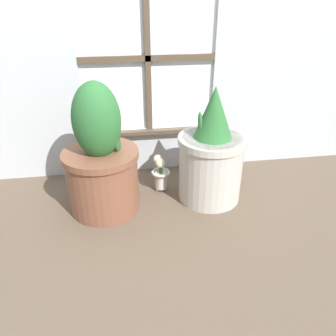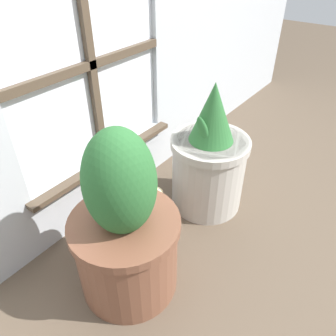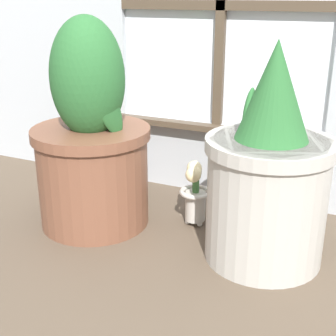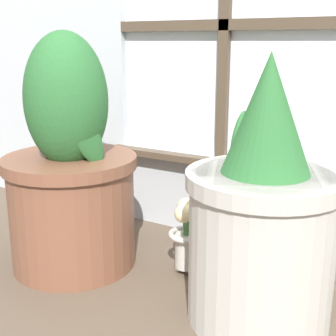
{
  "view_description": "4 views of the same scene",
  "coord_description": "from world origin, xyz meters",
  "views": [
    {
      "loc": [
        -0.19,
        -1.49,
        1.11
      ],
      "look_at": [
        0.06,
        0.14,
        0.22
      ],
      "focal_mm": 35.0,
      "sensor_mm": 36.0,
      "label": 1
    },
    {
      "loc": [
        -0.89,
        -0.51,
        1.2
      ],
      "look_at": [
        0.07,
        0.22,
        0.33
      ],
      "focal_mm": 35.0,
      "sensor_mm": 36.0,
      "label": 2
    },
    {
      "loc": [
        0.59,
        -1.18,
        0.79
      ],
      "look_at": [
        -0.02,
        0.15,
        0.25
      ],
      "focal_mm": 50.0,
      "sensor_mm": 36.0,
      "label": 3
    },
    {
      "loc": [
        0.67,
        -0.91,
        0.7
      ],
      "look_at": [
        0.0,
        0.19,
        0.35
      ],
      "focal_mm": 50.0,
      "sensor_mm": 36.0,
      "label": 4
    }
  ],
  "objects": [
    {
      "name": "potted_plant_left",
      "position": [
        -0.31,
        0.13,
        0.3
      ],
      "size": [
        0.41,
        0.41,
        0.73
      ],
      "color": "brown",
      "rests_on": "ground_plane"
    },
    {
      "name": "flower_vase",
      "position": [
        0.03,
        0.26,
        0.12
      ],
      "size": [
        0.12,
        0.12,
        0.24
      ],
      "color": "#BCB7AD",
      "rests_on": "ground_plane"
    },
    {
      "name": "potted_plant_right",
      "position": [
        0.31,
        0.14,
        0.28
      ],
      "size": [
        0.39,
        0.39,
        0.68
      ],
      "color": "#B7B2A8",
      "rests_on": "ground_plane"
    },
    {
      "name": "ground_plane",
      "position": [
        0.0,
        0.0,
        0.0
      ],
      "size": [
        10.0,
        10.0,
        0.0
      ],
      "primitive_type": "plane",
      "color": "brown"
    }
  ]
}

